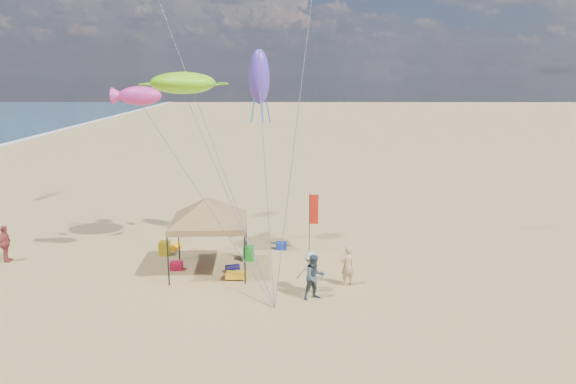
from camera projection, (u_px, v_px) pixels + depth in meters
name	position (u px, v px, depth m)	size (l,w,h in m)	color
ground	(288.00, 314.00, 20.14)	(280.00, 280.00, 0.00)	tan
canopy_tent	(208.00, 200.00, 23.77)	(6.46, 6.46, 3.99)	black
feather_flag	(313.00, 213.00, 26.72)	(0.46, 0.04, 2.99)	black
cooler_red	(176.00, 266.00, 24.61)	(0.54, 0.38, 0.38)	red
cooler_blue	(281.00, 246.00, 27.43)	(0.54, 0.38, 0.38)	#122E99
bag_navy	(233.00, 268.00, 24.33)	(0.36, 0.36, 0.60)	black
bag_orange	(176.00, 246.00, 27.40)	(0.36, 0.36, 0.60)	#FFA70E
chair_green	(249.00, 253.00, 25.84)	(0.50, 0.50, 0.70)	#1B991F
chair_yellow	(165.00, 248.00, 26.57)	(0.50, 0.50, 0.70)	yellow
crate_grey	(239.00, 274.00, 23.77)	(0.34, 0.30, 0.28)	gray
beach_cart	(236.00, 275.00, 23.47)	(0.90, 0.50, 0.24)	yellow
person_near_a	(347.00, 266.00, 22.71)	(0.63, 0.42, 1.74)	tan
person_near_b	(315.00, 277.00, 21.32)	(0.89, 0.69, 1.83)	#3B4751
person_near_c	(311.00, 272.00, 22.01)	(1.11, 0.64, 1.73)	beige
person_far_a	(5.00, 244.00, 25.52)	(1.04, 0.43, 1.77)	#A2403E
turtle_kite	(183.00, 83.00, 25.15)	(3.06, 2.44, 1.02)	#7AF413
fish_kite	(140.00, 96.00, 23.35)	(1.86, 0.93, 0.83)	#E0319D
squid_kite	(259.00, 77.00, 26.24)	(1.01, 1.01, 2.64)	#5838C9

